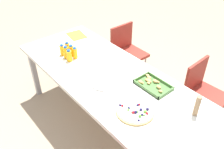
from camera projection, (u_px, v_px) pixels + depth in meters
The scene contains 16 objects.
ground_plane at pixel (114, 130), 2.89m from camera, with size 12.00×12.00×0.00m, color gray.
party_table at pixel (115, 84), 2.47m from camera, with size 2.54×0.92×0.76m.
chair_far_right at pixel (202, 90), 2.70m from camera, with size 0.42×0.42×0.83m.
chair_far_left at pixel (127, 49), 3.42m from camera, with size 0.41×0.41×0.83m.
juice_bottle_0 at pixel (62, 50), 2.79m from camera, with size 0.05×0.05×0.14m.
juice_bottle_1 at pixel (66, 52), 2.74m from camera, with size 0.06×0.06×0.15m.
juice_bottle_2 at pixel (69, 56), 2.68m from camera, with size 0.06×0.06×0.14m.
juice_bottle_3 at pixel (67, 48), 2.82m from camera, with size 0.05×0.05×0.14m.
juice_bottle_4 at pixel (71, 51), 2.77m from camera, with size 0.06×0.06×0.14m.
juice_bottle_5 at pixel (75, 53), 2.73m from camera, with size 0.05×0.05×0.14m.
fruit_pizza at pixel (135, 111), 2.07m from camera, with size 0.33×0.33×0.05m.
snack_tray at pixel (152, 84), 2.36m from camera, with size 0.34×0.22×0.04m.
plate_stack at pixel (102, 84), 2.37m from camera, with size 0.20×0.20×0.02m.
napkin_stack at pixel (180, 147), 1.78m from camera, with size 0.15×0.15×0.01m, color white.
cardboard_tube at pixel (197, 106), 1.99m from camera, with size 0.04×0.04×0.20m, color #9E7A56.
paper_folder at pixel (77, 35), 3.21m from camera, with size 0.26×0.20×0.01m, color yellow.
Camera 1 is at (1.46, -1.26, 2.25)m, focal length 38.88 mm.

